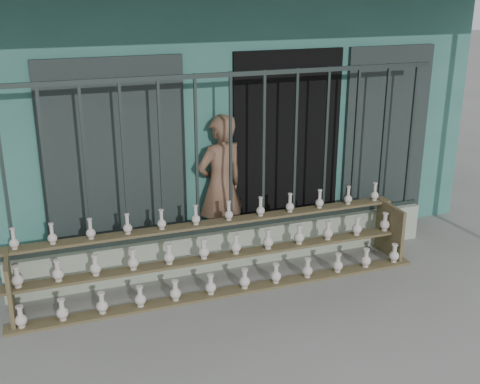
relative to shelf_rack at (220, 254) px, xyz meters
name	(u,v)px	position (x,y,z in m)	size (l,w,h in m)	color
ground	(275,319)	(0.27, -0.89, -0.36)	(60.00, 60.00, 0.00)	slate
workshop_building	(168,88)	(0.27, 3.34, 1.26)	(7.40, 6.60, 3.21)	#326A60
parapet_wall	(231,247)	(0.27, 0.41, -0.14)	(5.00, 0.20, 0.45)	#9AA890
security_fence	(231,154)	(0.27, 0.41, 0.99)	(5.00, 0.04, 1.80)	#283330
shelf_rack	(220,254)	(0.00, 0.00, 0.00)	(4.50, 0.68, 0.85)	brown
elderly_woman	(221,186)	(0.26, 0.76, 0.50)	(0.63, 0.41, 1.73)	brown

